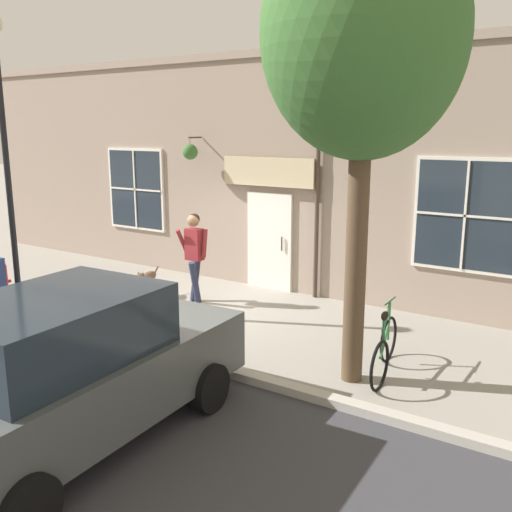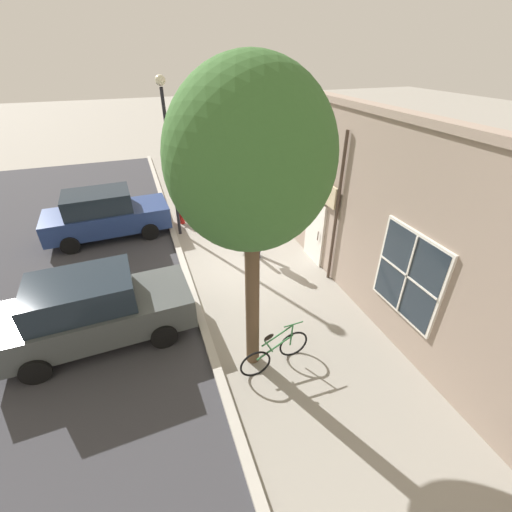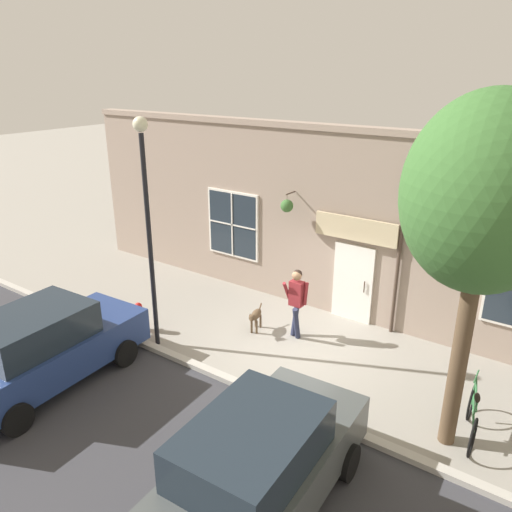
# 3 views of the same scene
# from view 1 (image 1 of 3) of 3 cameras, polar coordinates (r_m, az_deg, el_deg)

# --- Properties ---
(ground_plane) EXTENTS (90.00, 90.00, 0.00)m
(ground_plane) POSITION_cam_1_polar(r_m,az_deg,el_deg) (11.12, -6.39, -5.45)
(ground_plane) COLOR gray
(storefront_facade) EXTENTS (0.95, 18.00, 5.02)m
(storefront_facade) POSITION_cam_1_polar(r_m,az_deg,el_deg) (12.48, 0.32, 8.39)
(storefront_facade) COLOR gray
(storefront_facade) RESTS_ON ground_plane
(pedestrian_walking) EXTENTS (0.52, 0.54, 1.81)m
(pedestrian_walking) POSITION_cam_1_polar(r_m,az_deg,el_deg) (11.40, -6.18, 0.76)
(pedestrian_walking) COLOR #282D47
(pedestrian_walking) RESTS_ON ground_plane
(dog_on_leash) EXTENTS (0.94, 0.38, 0.63)m
(dog_on_leash) POSITION_cam_1_polar(r_m,az_deg,el_deg) (11.95, -10.82, -2.20)
(dog_on_leash) COLOR brown
(dog_on_leash) RESTS_ON ground_plane
(street_tree_by_curb) EXTENTS (2.80, 2.52, 6.11)m
(street_tree_by_curb) POSITION_cam_1_polar(r_m,az_deg,el_deg) (7.67, 10.54, 20.25)
(street_tree_by_curb) COLOR brown
(street_tree_by_curb) RESTS_ON ground_plane
(leaning_bicycle) EXTENTS (1.71, 0.33, 1.01)m
(leaning_bicycle) POSITION_cam_1_polar(r_m,az_deg,el_deg) (8.42, 12.72, -9.02)
(leaning_bicycle) COLOR black
(leaning_bicycle) RESTS_ON ground_plane
(parked_car_mid_block) EXTENTS (4.38, 2.10, 1.75)m
(parked_car_mid_block) POSITION_cam_1_polar(r_m,az_deg,el_deg) (6.62, -18.22, -10.79)
(parked_car_mid_block) COLOR #474C4C
(parked_car_mid_block) RESTS_ON ground_plane
(street_lamp) EXTENTS (0.32, 0.32, 5.39)m
(street_lamp) POSITION_cam_1_polar(r_m,az_deg,el_deg) (11.60, -23.97, 11.74)
(street_lamp) COLOR black
(street_lamp) RESTS_ON ground_plane
(fire_hydrant) EXTENTS (0.34, 0.20, 0.77)m
(fire_hydrant) POSITION_cam_1_polar(r_m,az_deg,el_deg) (12.82, -24.00, -2.20)
(fire_hydrant) COLOR red
(fire_hydrant) RESTS_ON ground_plane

